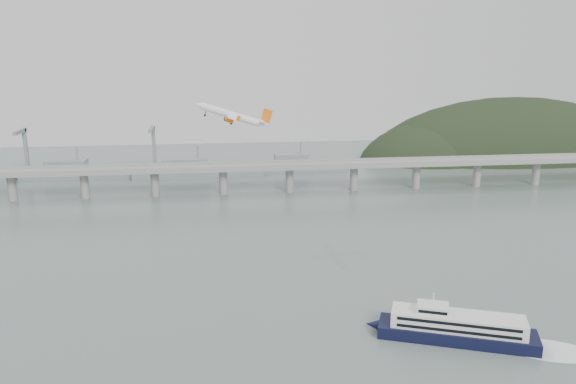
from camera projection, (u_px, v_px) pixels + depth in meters
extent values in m
plane|color=slate|center=(305.00, 308.00, 232.53)|extent=(900.00, 900.00, 0.00)
cube|color=gray|center=(263.00, 167.00, 420.32)|extent=(800.00, 22.00, 2.20)
cube|color=gray|center=(264.00, 167.00, 409.73)|extent=(800.00, 0.60, 1.80)
cube|color=gray|center=(262.00, 162.00, 429.95)|extent=(800.00, 0.60, 1.80)
cylinder|color=gray|center=(12.00, 188.00, 400.25)|extent=(6.00, 6.00, 21.00)
cylinder|color=gray|center=(85.00, 186.00, 406.52)|extent=(6.00, 6.00, 21.00)
cylinder|color=gray|center=(155.00, 184.00, 412.80)|extent=(6.00, 6.00, 21.00)
cylinder|color=gray|center=(223.00, 182.00, 419.07)|extent=(6.00, 6.00, 21.00)
cylinder|color=gray|center=(289.00, 180.00, 425.34)|extent=(6.00, 6.00, 21.00)
cylinder|color=gray|center=(354.00, 178.00, 431.61)|extent=(6.00, 6.00, 21.00)
cylinder|color=gray|center=(416.00, 176.00, 437.89)|extent=(6.00, 6.00, 21.00)
cylinder|color=gray|center=(477.00, 174.00, 444.16)|extent=(6.00, 6.00, 21.00)
cylinder|color=gray|center=(536.00, 173.00, 450.43)|extent=(6.00, 6.00, 21.00)
ellipsoid|color=black|center=(509.00, 172.00, 588.45)|extent=(320.00, 150.00, 156.00)
ellipsoid|color=black|center=(426.00, 171.00, 565.47)|extent=(140.00, 110.00, 96.00)
cube|color=slate|center=(79.00, 174.00, 472.73)|extent=(95.67, 20.15, 8.00)
cube|color=slate|center=(66.00, 165.00, 469.63)|extent=(33.90, 15.02, 8.00)
cylinder|color=slate|center=(77.00, 155.00, 468.91)|extent=(1.60, 1.60, 14.00)
cube|color=slate|center=(199.00, 172.00, 480.46)|extent=(110.55, 21.43, 8.00)
cube|color=slate|center=(185.00, 163.00, 477.17)|extent=(39.01, 16.73, 8.00)
cylinder|color=slate|center=(198.00, 154.00, 476.64)|extent=(1.60, 1.60, 14.00)
cube|color=slate|center=(301.00, 167.00, 501.38)|extent=(85.00, 13.60, 8.00)
cube|color=slate|center=(291.00, 158.00, 498.40)|extent=(29.75, 11.90, 8.00)
cylinder|color=slate|center=(301.00, 149.00, 497.55)|extent=(1.60, 1.60, 14.00)
cube|color=slate|center=(26.00, 151.00, 491.52)|extent=(3.00, 3.00, 40.00)
cube|color=slate|center=(20.00, 132.00, 477.59)|extent=(3.00, 28.00, 3.00)
cube|color=slate|center=(154.00, 148.00, 505.32)|extent=(3.00, 3.00, 40.00)
cube|color=slate|center=(152.00, 129.00, 491.39)|extent=(3.00, 28.00, 3.00)
cube|color=black|center=(457.00, 334.00, 205.91)|extent=(57.54, 33.47, 4.52)
cone|color=black|center=(373.00, 324.00, 213.20)|extent=(6.92, 6.29, 4.52)
cube|color=silver|center=(458.00, 321.00, 204.69)|extent=(48.30, 28.03, 5.65)
cube|color=black|center=(458.00, 325.00, 198.97)|extent=(39.99, 16.02, 1.13)
cube|color=black|center=(458.00, 332.00, 199.62)|extent=(39.99, 16.02, 1.13)
cube|color=black|center=(457.00, 311.00, 209.72)|extent=(39.99, 16.02, 1.13)
cube|color=black|center=(457.00, 318.00, 210.36)|extent=(39.99, 16.02, 1.13)
cube|color=silver|center=(433.00, 308.00, 205.83)|extent=(13.43, 11.53, 2.94)
cube|color=black|center=(433.00, 313.00, 202.05)|extent=(9.51, 3.88, 1.13)
cylinder|color=silver|center=(433.00, 299.00, 204.96)|extent=(0.73, 0.73, 4.52)
ellipsoid|color=white|center=(549.00, 350.00, 198.88)|extent=(36.27, 27.15, 0.23)
cylinder|color=white|center=(231.00, 115.00, 297.89)|extent=(30.90, 6.41, 13.16)
cone|color=white|center=(199.00, 105.00, 294.94)|extent=(5.70, 4.34, 5.18)
cone|color=white|center=(264.00, 124.00, 300.85)|extent=(6.55, 4.15, 5.52)
cube|color=white|center=(233.00, 117.00, 298.23)|extent=(5.80, 37.67, 3.91)
cube|color=white|center=(263.00, 122.00, 300.55)|extent=(3.60, 13.34, 1.99)
cube|color=orange|center=(267.00, 116.00, 300.19)|extent=(6.91, 0.83, 8.35)
cylinder|color=orange|center=(229.00, 119.00, 304.11)|extent=(5.37, 2.92, 3.86)
cylinder|color=black|center=(225.00, 117.00, 303.72)|extent=(1.22, 2.57, 2.55)
cube|color=white|center=(229.00, 117.00, 303.94)|extent=(3.04, 0.41, 2.11)
cylinder|color=orange|center=(229.00, 120.00, 292.26)|extent=(5.37, 2.92, 3.86)
cylinder|color=black|center=(225.00, 119.00, 291.87)|extent=(1.22, 2.57, 2.55)
cube|color=white|center=(230.00, 118.00, 292.10)|extent=(3.04, 0.41, 2.11)
cylinder|color=black|center=(232.00, 121.00, 301.33)|extent=(1.18, 0.52, 2.66)
cylinder|color=black|center=(231.00, 123.00, 301.50)|extent=(1.53, 0.53, 1.55)
cylinder|color=black|center=(232.00, 121.00, 295.73)|extent=(1.18, 0.52, 2.66)
cylinder|color=black|center=(231.00, 124.00, 295.90)|extent=(1.53, 0.53, 1.55)
cylinder|color=black|center=(205.00, 113.00, 296.13)|extent=(1.18, 0.52, 2.66)
cylinder|color=black|center=(205.00, 115.00, 296.31)|extent=(1.53, 0.53, 1.55)
cube|color=orange|center=(236.00, 114.00, 316.71)|extent=(2.49, 0.38, 3.07)
cube|color=orange|center=(239.00, 118.00, 280.10)|extent=(2.49, 0.38, 3.07)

